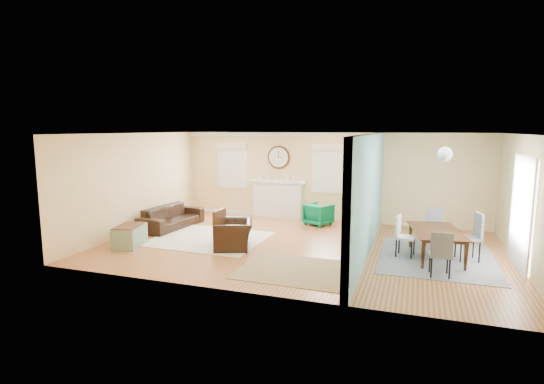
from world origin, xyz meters
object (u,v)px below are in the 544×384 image
object	(u,v)px
eames_chair	(234,234)
dining_table	(437,244)
green_chair	(319,214)
credenza	(362,219)
sofa	(172,217)

from	to	relation	value
eames_chair	dining_table	xyz separation A→B (m)	(4.38, 0.69, -0.02)
dining_table	eames_chair	bearing A→B (deg)	89.34
green_chair	credenza	world-z (taller)	credenza
eames_chair	green_chair	size ratio (longest dim) A/B	1.46
sofa	green_chair	xyz separation A→B (m)	(3.76, 1.65, 0.01)
eames_chair	dining_table	bearing A→B (deg)	77.29
green_chair	dining_table	bearing A→B (deg)	168.90
credenza	dining_table	world-z (taller)	credenza
sofa	dining_table	xyz separation A→B (m)	(6.82, -0.62, 0.00)
credenza	dining_table	xyz separation A→B (m)	(1.76, -1.61, -0.10)
sofa	dining_table	world-z (taller)	same
eames_chair	green_chair	bearing A→B (deg)	134.40
sofa	credenza	distance (m)	5.16
sofa	green_chair	bearing A→B (deg)	-62.03
credenza	sofa	bearing A→B (deg)	-168.87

